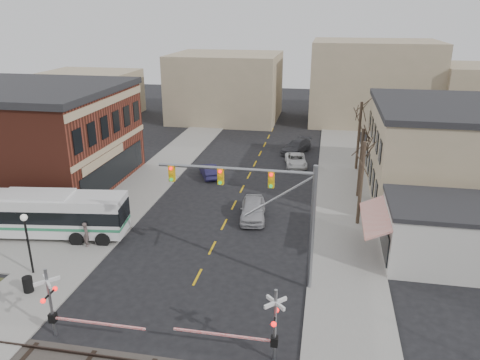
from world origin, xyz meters
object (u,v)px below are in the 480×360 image
car_a (253,209)px  street_lamp (26,231)px  car_d (296,147)px  car_c (296,160)px  transit_bus (39,213)px  pedestrian_near (86,234)px  car_b (209,171)px  trash_bin (28,284)px  traffic_signal_mast (269,200)px  pedestrian_far (88,216)px  rr_crossing_east (266,325)px  rr_crossing_west (58,304)px

car_a → street_lamp: bearing=-145.7°
car_d → car_c: bearing=-62.8°
transit_bus → pedestrian_near: bearing=-13.2°
car_b → car_d: bearing=-152.8°
street_lamp → trash_bin: bearing=-62.8°
traffic_signal_mast → car_a: size_ratio=1.91×
car_a → car_b: (-6.04, 9.25, -0.17)m
car_c → pedestrian_far: size_ratio=2.51×
traffic_signal_mast → rr_crossing_east: size_ratio=1.68×
car_b → car_d: 13.20m
rr_crossing_west → trash_bin: rr_crossing_west is taller
rr_crossing_east → car_d: 35.85m
street_lamp → trash_bin: street_lamp is taller
car_c → street_lamp: bearing=-129.3°
car_c → car_a: bearing=-108.3°
street_lamp → pedestrian_near: (1.70, 4.07, -2.06)m
trash_bin → car_d: 35.59m
trash_bin → car_a: (11.66, 13.18, 0.24)m
car_a → car_c: bearing=73.3°
rr_crossing_west → pedestrian_far: size_ratio=2.98×
rr_crossing_west → car_c: rr_crossing_west is taller
pedestrian_near → transit_bus: bearing=56.4°
trash_bin → car_b: size_ratio=0.24×
transit_bus → rr_crossing_east: (18.45, -10.06, 0.09)m
trash_bin → car_d: (13.75, 32.83, 0.13)m
rr_crossing_east → car_a: (-3.23, 16.16, -1.13)m
street_lamp → pedestrian_far: street_lamp is taller
car_c → car_d: (-0.37, 5.20, 0.08)m
traffic_signal_mast → pedestrian_near: traffic_signal_mast is taller
traffic_signal_mast → rr_crossing_east: 7.69m
car_b → transit_bus: bearing=34.3°
car_b → pedestrian_far: 14.90m
car_d → pedestrian_near: (-13.09, -26.74, 0.30)m
street_lamp → car_a: (12.70, 11.16, -2.25)m
traffic_signal_mast → car_b: (-8.45, 18.74, -5.04)m
street_lamp → car_a: street_lamp is taller
rr_crossing_east → trash_bin: rr_crossing_east is taller
transit_bus → trash_bin: (3.57, -7.08, -1.27)m
rr_crossing_west → car_b: 25.78m
traffic_signal_mast → car_b: size_ratio=2.31×
transit_bus → rr_crossing_east: bearing=-28.6°
pedestrian_far → trash_bin: bearing=-135.2°
trash_bin → car_b: (5.62, 22.43, 0.07)m
trash_bin → transit_bus: bearing=116.8°
car_d → trash_bin: bearing=-89.6°
transit_bus → car_d: (17.32, 25.75, -1.14)m
pedestrian_far → rr_crossing_east: bearing=-86.9°
car_c → car_d: size_ratio=0.93×
rr_crossing_west → car_d: (9.61, 36.11, -1.23)m
car_b → pedestrian_near: pedestrian_near is taller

